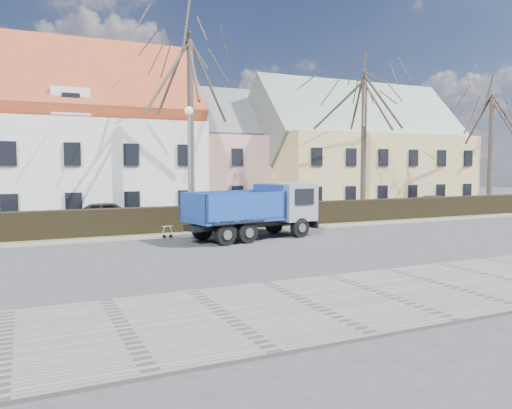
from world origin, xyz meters
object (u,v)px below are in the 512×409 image
streetlight (189,168)px  cart_frame (163,231)px  parked_car_b (437,203)px  parked_car_a (110,214)px  dump_truck (248,211)px

streetlight → cart_frame: streetlight is taller
streetlight → parked_car_b: 21.37m
parked_car_a → streetlight: bearing=-122.1°
cart_frame → parked_car_b: size_ratio=0.18×
dump_truck → parked_car_b: size_ratio=1.65×
dump_truck → streetlight: bearing=96.6°
parked_car_b → streetlight: bearing=102.8°
streetlight → parked_car_b: streetlight is taller
parked_car_b → dump_truck: bearing=115.7°
cart_frame → parked_car_b: bearing=14.0°
streetlight → parked_car_a: 5.55m
parked_car_a → cart_frame: bearing=-156.1°
cart_frame → parked_car_a: size_ratio=0.17×
streetlight → cart_frame: (-2.14, -2.55, -3.00)m
parked_car_a → parked_car_b: size_ratio=1.05×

